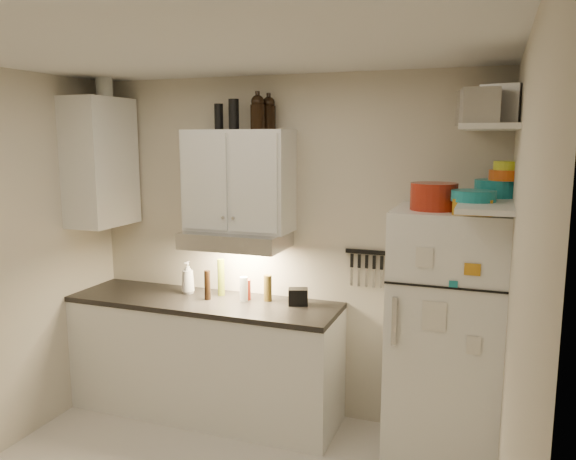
% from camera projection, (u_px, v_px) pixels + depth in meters
% --- Properties ---
extents(ceiling, '(3.20, 3.00, 0.02)m').
position_uv_depth(ceiling, '(176.00, 40.00, 2.71)').
color(ceiling, silver).
rests_on(ceiling, ground).
extents(back_wall, '(3.20, 0.02, 2.60)m').
position_uv_depth(back_wall, '(285.00, 248.00, 4.33)').
color(back_wall, beige).
rests_on(back_wall, ground).
extents(right_wall, '(0.02, 3.00, 2.60)m').
position_uv_depth(right_wall, '(516.00, 338.00, 2.38)').
color(right_wall, beige).
rests_on(right_wall, ground).
extents(base_cabinet, '(2.10, 0.60, 0.88)m').
position_uv_depth(base_cabinet, '(205.00, 359.00, 4.36)').
color(base_cabinet, white).
rests_on(base_cabinet, floor).
extents(countertop, '(2.10, 0.62, 0.04)m').
position_uv_depth(countertop, '(203.00, 302.00, 4.29)').
color(countertop, black).
rests_on(countertop, base_cabinet).
extents(upper_cabinet, '(0.80, 0.33, 0.75)m').
position_uv_depth(upper_cabinet, '(239.00, 181.00, 4.18)').
color(upper_cabinet, white).
rests_on(upper_cabinet, back_wall).
extents(side_cabinet, '(0.33, 0.55, 1.00)m').
position_uv_depth(side_cabinet, '(101.00, 162.00, 4.42)').
color(side_cabinet, white).
rests_on(side_cabinet, left_wall).
extents(range_hood, '(0.76, 0.46, 0.12)m').
position_uv_depth(range_hood, '(236.00, 239.00, 4.19)').
color(range_hood, silver).
rests_on(range_hood, back_wall).
extents(fridge, '(0.70, 0.68, 1.70)m').
position_uv_depth(fridge, '(446.00, 338.00, 3.65)').
color(fridge, white).
rests_on(fridge, floor).
extents(shelf_hi, '(0.30, 0.95, 0.03)m').
position_uv_depth(shelf_hi, '(490.00, 127.00, 3.24)').
color(shelf_hi, white).
rests_on(shelf_hi, right_wall).
extents(shelf_lo, '(0.30, 0.95, 0.03)m').
position_uv_depth(shelf_lo, '(486.00, 203.00, 3.31)').
color(shelf_lo, white).
rests_on(shelf_lo, right_wall).
extents(knife_strip, '(0.42, 0.02, 0.03)m').
position_uv_depth(knife_strip, '(374.00, 252.00, 4.06)').
color(knife_strip, black).
rests_on(knife_strip, back_wall).
extents(dutch_oven, '(0.34, 0.34, 0.17)m').
position_uv_depth(dutch_oven, '(434.00, 196.00, 3.46)').
color(dutch_oven, maroon).
rests_on(dutch_oven, fridge).
extents(book_stack, '(0.22, 0.28, 0.09)m').
position_uv_depth(book_stack, '(473.00, 205.00, 3.32)').
color(book_stack, orange).
rests_on(book_stack, fridge).
extents(spice_jar, '(0.07, 0.07, 0.11)m').
position_uv_depth(spice_jar, '(463.00, 202.00, 3.41)').
color(spice_jar, silver).
rests_on(spice_jar, fridge).
extents(stock_pot, '(0.35, 0.35, 0.21)m').
position_uv_depth(stock_pot, '(480.00, 109.00, 3.52)').
color(stock_pot, silver).
rests_on(stock_pot, shelf_hi).
extents(tin_a, '(0.26, 0.24, 0.21)m').
position_uv_depth(tin_a, '(503.00, 105.00, 3.07)').
color(tin_a, '#AAAAAD').
rests_on(tin_a, shelf_hi).
extents(tin_b, '(0.21, 0.21, 0.18)m').
position_uv_depth(tin_b, '(479.00, 106.00, 2.94)').
color(tin_b, '#AAAAAD').
rests_on(tin_b, shelf_hi).
extents(bowl_teal, '(0.27, 0.27, 0.11)m').
position_uv_depth(bowl_teal, '(497.00, 188.00, 3.50)').
color(bowl_teal, teal).
rests_on(bowl_teal, shelf_lo).
extents(bowl_orange, '(0.21, 0.21, 0.06)m').
position_uv_depth(bowl_orange, '(507.00, 175.00, 3.44)').
color(bowl_orange, '#E25715').
rests_on(bowl_orange, bowl_teal).
extents(bowl_yellow, '(0.17, 0.17, 0.05)m').
position_uv_depth(bowl_yellow, '(508.00, 165.00, 3.43)').
color(bowl_yellow, '#CCDA26').
rests_on(bowl_yellow, bowl_orange).
extents(plates, '(0.29, 0.29, 0.06)m').
position_uv_depth(plates, '(474.00, 196.00, 3.26)').
color(plates, teal).
rests_on(plates, shelf_lo).
extents(growler_a, '(0.13, 0.13, 0.25)m').
position_uv_depth(growler_a, '(258.00, 112.00, 4.03)').
color(growler_a, black).
rests_on(growler_a, upper_cabinet).
extents(growler_b, '(0.13, 0.13, 0.24)m').
position_uv_depth(growler_b, '(269.00, 113.00, 4.10)').
color(growler_b, black).
rests_on(growler_b, upper_cabinet).
extents(thermos_a, '(0.10, 0.10, 0.22)m').
position_uv_depth(thermos_a, '(234.00, 114.00, 4.09)').
color(thermos_a, black).
rests_on(thermos_a, upper_cabinet).
extents(thermos_b, '(0.07, 0.07, 0.19)m').
position_uv_depth(thermos_b, '(219.00, 117.00, 4.19)').
color(thermos_b, black).
rests_on(thermos_b, upper_cabinet).
extents(side_jar, '(0.16, 0.16, 0.17)m').
position_uv_depth(side_jar, '(104.00, 86.00, 4.34)').
color(side_jar, silver).
rests_on(side_jar, side_cabinet).
extents(soap_bottle, '(0.11, 0.11, 0.29)m').
position_uv_depth(soap_bottle, '(188.00, 276.00, 4.44)').
color(soap_bottle, white).
rests_on(soap_bottle, countertop).
extents(pepper_mill, '(0.08, 0.08, 0.20)m').
position_uv_depth(pepper_mill, '(268.00, 288.00, 4.24)').
color(pepper_mill, brown).
rests_on(pepper_mill, countertop).
extents(oil_bottle, '(0.07, 0.07, 0.29)m').
position_uv_depth(oil_bottle, '(221.00, 277.00, 4.38)').
color(oil_bottle, olive).
rests_on(oil_bottle, countertop).
extents(vinegar_bottle, '(0.06, 0.06, 0.23)m').
position_uv_depth(vinegar_bottle, '(207.00, 285.00, 4.27)').
color(vinegar_bottle, black).
rests_on(vinegar_bottle, countertop).
extents(clear_bottle, '(0.08, 0.08, 0.19)m').
position_uv_depth(clear_bottle, '(244.00, 289.00, 4.23)').
color(clear_bottle, silver).
rests_on(clear_bottle, countertop).
extents(red_jar, '(0.09, 0.09, 0.15)m').
position_uv_depth(red_jar, '(246.00, 290.00, 4.27)').
color(red_jar, maroon).
rests_on(red_jar, countertop).
extents(caddy, '(0.17, 0.14, 0.12)m').
position_uv_depth(caddy, '(298.00, 297.00, 4.14)').
color(caddy, black).
rests_on(caddy, countertop).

